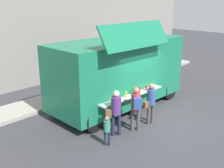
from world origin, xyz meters
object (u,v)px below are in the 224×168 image
customer_front_ordering (151,100)px  customer_mid_with_backpack (136,105)px  trash_bin (138,70)px  customer_rear_waiting (116,109)px  child_near_queue (107,128)px  food_truck_main (118,71)px

customer_front_ordering → customer_mid_with_backpack: 0.87m
trash_bin → customer_rear_waiting: size_ratio=0.53×
customer_front_ordering → child_near_queue: size_ratio=1.56×
food_truck_main → customer_front_ordering: size_ratio=3.88×
food_truck_main → child_near_queue: 3.63m
customer_mid_with_backpack → child_near_queue: bearing=127.6°
food_truck_main → child_near_queue: bearing=-142.2°
customer_mid_with_backpack → customer_rear_waiting: customer_rear_waiting is taller
customer_mid_with_backpack → child_near_queue: (-1.45, 0.03, -0.40)m
customer_rear_waiting → child_near_queue: bearing=146.7°
food_truck_main → customer_rear_waiting: 2.83m
customer_mid_with_backpack → trash_bin: bearing=-13.5°
customer_front_ordering → customer_rear_waiting: bearing=89.1°
customer_front_ordering → customer_rear_waiting: size_ratio=0.97×
customer_mid_with_backpack → customer_rear_waiting: bearing=106.6°
trash_bin → customer_front_ordering: (-4.85, -4.43, 0.52)m
trash_bin → customer_rear_waiting: 7.67m
food_truck_main → customer_front_ordering: food_truck_main is taller
trash_bin → customer_mid_with_backpack: 7.24m
customer_rear_waiting → child_near_queue: 0.85m
trash_bin → customer_mid_with_backpack: size_ratio=0.53×
food_truck_main → child_near_queue: size_ratio=6.05×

